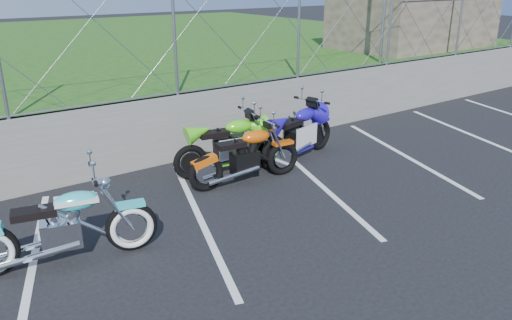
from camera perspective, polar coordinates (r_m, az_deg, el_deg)
ground at (r=6.92m, az=-2.37°, el=-9.57°), size 90.00×90.00×0.00m
retaining_wall at (r=9.56m, az=-14.06°, el=2.65°), size 30.00×0.22×1.30m
grass_field at (r=19.03m, az=-25.74°, el=9.81°), size 30.00×20.00×1.30m
stone_building at (r=17.38m, az=17.53°, el=15.22°), size 5.00×3.00×1.80m
chain_link_fence at (r=9.21m, az=-14.94°, el=12.47°), size 28.00×0.03×2.00m
sign_pole at (r=13.78m, az=14.50°, el=16.94°), size 0.08×0.08×3.00m
parking_lines at (r=8.26m, az=0.78°, el=-4.35°), size 18.29×4.31×0.01m
cruiser_turquoise at (r=6.72m, az=-20.99°, el=-7.39°), size 2.32×0.79×1.17m
naked_orange at (r=8.72m, az=-1.01°, el=0.28°), size 2.17×0.73×1.08m
sportbike_green at (r=9.21m, az=-2.91°, el=1.49°), size 2.16×0.77×1.12m
sportbike_blue at (r=9.93m, az=4.97°, el=2.88°), size 2.17×0.79×1.14m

